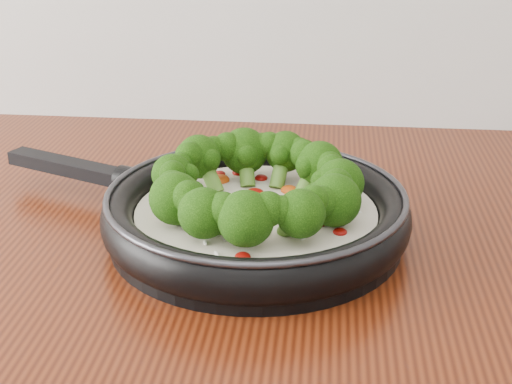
# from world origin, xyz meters

# --- Properties ---
(skillet) EXTENTS (0.50, 0.39, 0.09)m
(skillet) POSITION_xyz_m (-0.04, 1.11, 0.93)
(skillet) COLOR black
(skillet) RESTS_ON counter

